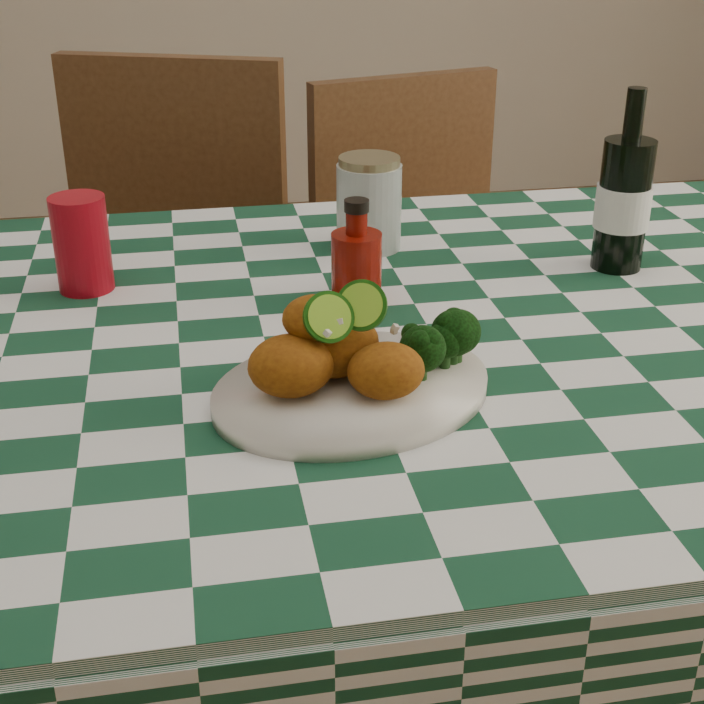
{
  "coord_description": "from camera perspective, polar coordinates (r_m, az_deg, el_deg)",
  "views": [
    {
      "loc": [
        -0.19,
        -1.08,
        1.3
      ],
      "look_at": [
        -0.02,
        -0.17,
        0.84
      ],
      "focal_mm": 50.0,
      "sensor_mm": 36.0,
      "label": 1
    }
  ],
  "objects": [
    {
      "name": "red_tumbler",
      "position": [
        1.36,
        -15.45,
        6.09
      ],
      "size": [
        0.08,
        0.08,
        0.13
      ],
      "primitive_type": "cylinder",
      "rotation": [
        0.0,
        0.0,
        0.09
      ],
      "color": "#9B0815",
      "rests_on": "dining_table"
    },
    {
      "name": "fried_chicken_pile",
      "position": [
        1.03,
        -0.24,
        0.84
      ],
      "size": [
        0.17,
        0.12,
        0.11
      ],
      "primitive_type": null,
      "color": "#934F0E",
      "rests_on": "plate"
    },
    {
      "name": "dining_table",
      "position": [
        1.42,
        -0.3,
        -13.21
      ],
      "size": [
        1.66,
        1.06,
        0.79
      ],
      "primitive_type": null,
      "color": "#15432A",
      "rests_on": "ground"
    },
    {
      "name": "plate",
      "position": [
        1.05,
        0.0,
        -2.24
      ],
      "size": [
        0.37,
        0.33,
        0.02
      ],
      "primitive_type": null,
      "rotation": [
        0.0,
        0.0,
        0.33
      ],
      "color": "silver",
      "rests_on": "dining_table"
    },
    {
      "name": "wooden_chair_right",
      "position": [
        2.07,
        5.17,
        2.21
      ],
      "size": [
        0.51,
        0.53,
        0.92
      ],
      "primitive_type": null,
      "rotation": [
        0.0,
        0.0,
        0.24
      ],
      "color": "#472814",
      "rests_on": "ground"
    },
    {
      "name": "broccoli_side",
      "position": [
        1.07,
        5.22,
        0.4
      ],
      "size": [
        0.08,
        0.08,
        0.06
      ],
      "primitive_type": null,
      "color": "black",
      "rests_on": "plate"
    },
    {
      "name": "wooden_chair_left",
      "position": [
        1.94,
        -11.59,
        1.03
      ],
      "size": [
        0.58,
        0.6,
        0.98
      ],
      "primitive_type": null,
      "rotation": [
        0.0,
        0.0,
        -0.36
      ],
      "color": "#472814",
      "rests_on": "ground"
    },
    {
      "name": "ketchup_bottle",
      "position": [
        1.27,
        0.27,
        5.86
      ],
      "size": [
        0.07,
        0.07,
        0.14
      ],
      "primitive_type": null,
      "rotation": [
        0.0,
        0.0,
        -0.02
      ],
      "color": "#6F0E05",
      "rests_on": "dining_table"
    },
    {
      "name": "beer_bottle",
      "position": [
        1.42,
        15.65,
        9.56
      ],
      "size": [
        0.09,
        0.09,
        0.25
      ],
      "primitive_type": null,
      "rotation": [
        0.0,
        0.0,
        -0.26
      ],
      "color": "black",
      "rests_on": "dining_table"
    },
    {
      "name": "mason_jar",
      "position": [
        1.47,
        1.0,
        8.66
      ],
      "size": [
        0.11,
        0.11,
        0.14
      ],
      "primitive_type": null,
      "rotation": [
        0.0,
        0.0,
        -0.32
      ],
      "color": "#B2BCBA",
      "rests_on": "dining_table"
    }
  ]
}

